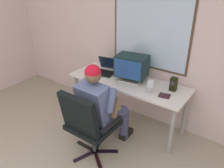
{
  "coord_description": "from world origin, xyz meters",
  "views": [
    {
      "loc": [
        1.26,
        -0.12,
        2.14
      ],
      "look_at": [
        -0.24,
        1.98,
        0.85
      ],
      "focal_mm": 35.9,
      "sensor_mm": 36.0,
      "label": 1
    }
  ],
  "objects": [
    {
      "name": "crt_monitor",
      "position": [
        -0.22,
        2.42,
        0.95
      ],
      "size": [
        0.47,
        0.36,
        0.38
      ],
      "color": "beige",
      "rests_on": "desk"
    },
    {
      "name": "desk_speaker",
      "position": [
        0.39,
        2.48,
        0.83
      ],
      "size": [
        0.08,
        0.08,
        0.18
      ],
      "color": "black",
      "rests_on": "desk"
    },
    {
      "name": "office_chair",
      "position": [
        -0.24,
        1.47,
        0.55
      ],
      "size": [
        0.63,
        0.61,
        0.96
      ],
      "color": "black",
      "rests_on": "ground"
    },
    {
      "name": "laptop",
      "position": [
        -0.7,
        2.46,
        0.79
      ],
      "size": [
        0.36,
        0.38,
        0.23
      ],
      "color": "black",
      "rests_on": "desk"
    },
    {
      "name": "desk",
      "position": [
        -0.25,
        2.38,
        0.64
      ],
      "size": [
        1.76,
        0.63,
        0.73
      ],
      "color": "gray",
      "rests_on": "ground"
    },
    {
      "name": "cd_case",
      "position": [
        0.36,
        2.27,
        0.74
      ],
      "size": [
        0.16,
        0.15,
        0.01
      ],
      "color": "#311921",
      "rests_on": "desk"
    },
    {
      "name": "person_seated",
      "position": [
        -0.24,
        1.74,
        0.65
      ],
      "size": [
        0.53,
        0.77,
        1.23
      ],
      "color": "#3E4166",
      "rests_on": "ground"
    },
    {
      "name": "wine_glass",
      "position": [
        0.17,
        2.25,
        0.85
      ],
      "size": [
        0.09,
        0.09,
        0.17
      ],
      "color": "silver",
      "rests_on": "desk"
    },
    {
      "name": "wall_rear",
      "position": [
        -0.0,
        2.75,
        1.28
      ],
      "size": [
        5.92,
        0.08,
        2.54
      ],
      "color": "beige",
      "rests_on": "ground"
    }
  ]
}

